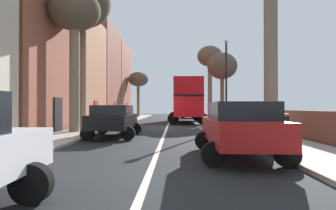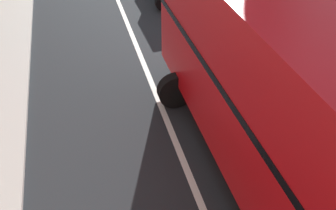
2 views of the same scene
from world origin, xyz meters
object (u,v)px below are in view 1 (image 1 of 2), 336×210
parked_car_red_right_3 (239,126)px  street_tree_right_3 (210,59)px  double_decker_bus (186,99)px  street_tree_right_5 (222,67)px  street_tree_left_6 (75,16)px  street_tree_left_0 (138,80)px  street_tree_left_4 (83,4)px  lamppost_right (226,75)px  parked_car_black_left_2 (114,119)px  litter_bin_right (283,126)px  parked_car_white_right_0 (189,111)px

parked_car_red_right_3 → street_tree_right_3: size_ratio=0.50×
double_decker_bus → street_tree_right_5: bearing=-2.3°
double_decker_bus → parked_car_red_right_3: size_ratio=2.18×
street_tree_left_6 → street_tree_right_5: bearing=48.2°
street_tree_left_0 → street_tree_left_6: 25.65m
street_tree_left_4 → lamppost_right: 10.82m
street_tree_left_0 → lamppost_right: bearing=-66.6°
double_decker_bus → parked_car_red_right_3: bearing=-87.6°
parked_car_black_left_2 → litter_bin_right: 7.98m
street_tree_left_0 → lamppost_right: 23.29m
double_decker_bus → street_tree_left_4: street_tree_left_4 is taller
street_tree_left_0 → street_tree_right_3: size_ratio=0.73×
double_decker_bus → parked_car_red_right_3: (0.80, -19.21, -1.40)m
street_tree_right_5 → street_tree_left_0: bearing=126.2°
parked_car_white_right_0 → street_tree_left_0: (-7.43, 2.81, 4.66)m
parked_car_black_left_2 → lamppost_right: (6.80, 6.16, 2.88)m
street_tree_left_4 → street_tree_right_5: 14.71m
parked_car_black_left_2 → street_tree_right_5: (7.77, 13.54, 4.59)m
parked_car_white_right_0 → litter_bin_right: size_ratio=3.90×
street_tree_right_3 → street_tree_left_4: size_ratio=0.94×
parked_car_white_right_0 → street_tree_left_6: size_ratio=0.53×
parked_car_white_right_0 → street_tree_right_3: 8.04m
parked_car_black_left_2 → street_tree_right_5: bearing=60.1°
street_tree_right_3 → street_tree_left_4: bearing=-120.7°
lamppost_right → street_tree_left_4: bearing=-165.3°
street_tree_left_4 → street_tree_right_5: street_tree_left_4 is taller
parked_car_red_right_3 → street_tree_left_0: street_tree_left_0 is taller
lamppost_right → double_decker_bus: bearing=109.0°
street_tree_right_5 → lamppost_right: street_tree_right_5 is taller
double_decker_bus → lamppost_right: size_ratio=1.60×
street_tree_left_0 → street_tree_left_4: bearing=-90.9°
parked_car_black_left_2 → lamppost_right: size_ratio=0.73×
parked_car_white_right_0 → lamppost_right: bearing=-84.5°
parked_car_white_right_0 → parked_car_red_right_3: same height
parked_car_red_right_3 → street_tree_left_4: (-7.79, 9.17, 7.20)m
street_tree_left_4 → lamppost_right: bearing=14.7°
street_tree_left_0 → parked_car_red_right_3: bearing=-77.3°
street_tree_right_3 → street_tree_right_5: 7.74m
street_tree_right_5 → street_tree_left_6: street_tree_left_6 is taller
parked_car_white_right_0 → parked_car_black_left_2: parked_car_white_right_0 is taller
parked_car_white_right_0 → street_tree_left_0: street_tree_left_0 is taller
street_tree_left_0 → litter_bin_right: 31.28m
parked_car_white_right_0 → parked_car_red_right_3: (-0.00, -30.19, 0.00)m
parked_car_black_left_2 → lamppost_right: bearing=42.2°
double_decker_bus → litter_bin_right: 15.87m
street_tree_left_6 → litter_bin_right: bearing=-18.6°
parked_car_black_left_2 → street_tree_left_0: (-2.43, 27.47, 4.68)m
street_tree_right_3 → street_tree_right_5: size_ratio=1.34×
parked_car_white_right_0 → parked_car_black_left_2: size_ratio=0.94×
street_tree_left_4 → street_tree_left_6: street_tree_left_4 is taller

